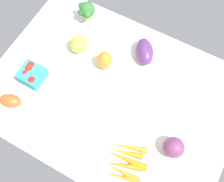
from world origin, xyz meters
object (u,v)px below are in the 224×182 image
roma_tomato (10,101)px  bell_pepper_orange (105,60)px  carrot_bunch (124,161)px  berry_basket (32,74)px  eggplant (145,52)px  heirloom_tomato_green (79,44)px  broccoli_head (87,11)px  red_onion_near_basket (174,147)px

roma_tomato → bell_pepper_orange: bearing=-145.0°
carrot_bunch → bell_pepper_orange: bearing=-50.9°
berry_basket → carrot_bunch: bearing=165.8°
eggplant → roma_tomato: (38.09, 47.10, -0.95)cm
carrot_bunch → roma_tomato: bearing=1.2°
berry_basket → heirloom_tomato_green: heirloom_tomato_green is taller
roma_tomato → berry_basket: bearing=-112.3°
berry_basket → bell_pepper_orange: (-24.26, -20.32, 1.28)cm
berry_basket → broccoli_head: (-4.80, -38.09, 3.44)cm
heirloom_tomato_green → carrot_bunch: 54.34cm
carrot_bunch → broccoli_head: bearing=-47.6°
heirloom_tomato_green → broccoli_head: broccoli_head is taller
eggplant → carrot_bunch: eggplant is taller
bell_pepper_orange → broccoli_head: broccoli_head is taller
bell_pepper_orange → red_onion_near_basket: bell_pepper_orange is taller
roma_tomato → red_onion_near_basket: (-66.27, -14.16, 1.28)cm
red_onion_near_basket → bell_pepper_orange: bearing=-26.2°
bell_pepper_orange → roma_tomato: bearing=53.9°
heirloom_tomato_green → bell_pepper_orange: bearing=172.5°
red_onion_near_basket → broccoli_head: bearing=-32.1°
berry_basket → broccoli_head: bearing=-97.2°
bell_pepper_orange → broccoli_head: 26.43cm
carrot_bunch → berry_basket: bearing=-14.2°
berry_basket → red_onion_near_basket: size_ratio=1.19×
heirloom_tomato_green → carrot_bunch: (-41.34, 35.15, -2.78)cm
roma_tomato → bell_pepper_orange: size_ratio=1.03×
broccoli_head → eggplant: bearing=171.1°
roma_tomato → red_onion_near_basket: red_onion_near_basket is taller
eggplant → bell_pepper_orange: 18.18cm
carrot_bunch → broccoli_head: size_ratio=1.69×
roma_tomato → broccoli_head: 52.61cm
berry_basket → red_onion_near_basket: (-65.43, -0.09, 0.79)cm
roma_tomato → carrot_bunch: bearing=162.4°
heirloom_tomato_green → red_onion_near_basket: 59.68cm
eggplant → broccoli_head: bearing=-133.8°
bell_pepper_orange → red_onion_near_basket: bearing=153.8°
bell_pepper_orange → broccoli_head: (19.46, -17.76, 2.16)cm
roma_tomato → carrot_bunch: roma_tomato is taller
eggplant → roma_tomato: eggplant is taller
bell_pepper_orange → eggplant: bearing=-135.6°
eggplant → broccoli_head: (32.44, -5.07, 2.97)cm
roma_tomato → carrot_bunch: (-52.18, -1.12, -1.51)cm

